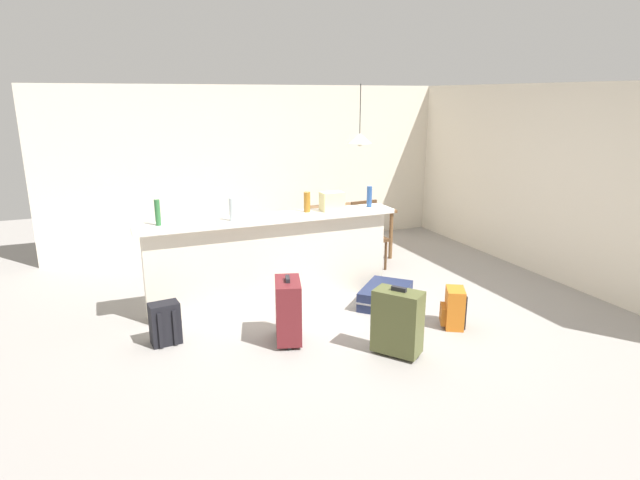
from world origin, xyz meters
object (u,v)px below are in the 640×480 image
object	(u,v)px
bottle_blue	(369,197)
suitcase_upright_maroon	(288,310)
bottle_clear	(233,209)
grocery_bag	(332,201)
dining_chair_near_partition	(367,231)
backpack_black	(165,324)
bottle_amber	(307,202)
pendant_lamp	(360,138)
suitcase_flat_navy	(386,296)
backpack_orange	(454,309)
bottle_green	(158,213)
suitcase_upright_olive	(397,321)
dining_table	(351,214)

from	to	relation	value
bottle_blue	suitcase_upright_maroon	xyz separation A→B (m)	(-1.41, -1.04, -0.84)
bottle_clear	grocery_bag	bearing A→B (deg)	3.25
dining_chair_near_partition	backpack_black	distance (m)	3.24
suitcase_upright_maroon	bottle_amber	bearing A→B (deg)	60.01
bottle_blue	grocery_bag	world-z (taller)	bottle_blue
bottle_clear	suitcase_upright_maroon	world-z (taller)	bottle_clear
bottle_amber	suitcase_upright_maroon	xyz separation A→B (m)	(-0.61, -1.06, -0.83)
pendant_lamp	backpack_black	world-z (taller)	pendant_lamp
suitcase_upright_maroon	suitcase_flat_navy	bearing A→B (deg)	18.61
bottle_blue	suitcase_upright_maroon	size ratio (longest dim) A/B	0.38
dining_chair_near_partition	backpack_orange	bearing A→B (deg)	-92.28
suitcase_upright_maroon	backpack_orange	bearing A→B (deg)	-11.31
bottle_green	suitcase_upright_maroon	world-z (taller)	bottle_green
bottle_clear	suitcase_upright_olive	xyz separation A→B (m)	(1.13, -1.59, -0.84)
backpack_orange	grocery_bag	bearing A→B (deg)	120.53
dining_table	suitcase_flat_navy	world-z (taller)	dining_table
pendant_lamp	backpack_black	distance (m)	3.87
pendant_lamp	bottle_amber	bearing A→B (deg)	-136.13
bottle_blue	grocery_bag	bearing A→B (deg)	-177.43
suitcase_flat_navy	suitcase_upright_maroon	distance (m)	1.44
bottle_green	backpack_black	size ratio (longest dim) A/B	0.65
bottle_amber	backpack_orange	size ratio (longest dim) A/B	0.56
suitcase_flat_navy	suitcase_upright_olive	size ratio (longest dim) A/B	1.25
bottle_clear	grocery_bag	distance (m)	1.20
bottle_blue	suitcase_upright_olive	world-z (taller)	bottle_blue
bottle_clear	suitcase_upright_maroon	distance (m)	1.29
dining_table	pendant_lamp	distance (m)	1.12
backpack_orange	suitcase_flat_navy	bearing A→B (deg)	114.39
bottle_clear	pendant_lamp	bearing A→B (deg)	31.64
bottle_green	pendant_lamp	bearing A→B (deg)	22.99
dining_table	backpack_orange	size ratio (longest dim) A/B	2.62
bottle_amber	grocery_bag	world-z (taller)	bottle_amber
bottle_amber	dining_chair_near_partition	distance (m)	1.53
bottle_blue	dining_chair_near_partition	xyz separation A→B (m)	(0.38, 0.76, -0.65)
dining_table	suitcase_upright_maroon	bearing A→B (deg)	-127.58
bottle_clear	suitcase_flat_navy	world-z (taller)	bottle_clear
bottle_clear	backpack_black	distance (m)	1.38
dining_table	pendant_lamp	world-z (taller)	pendant_lamp
dining_table	dining_chair_near_partition	distance (m)	0.56
bottle_blue	dining_table	world-z (taller)	bottle_blue
dining_chair_near_partition	backpack_black	world-z (taller)	dining_chair_near_partition
bottle_amber	suitcase_flat_navy	size ratio (longest dim) A/B	0.28
dining_chair_near_partition	suitcase_upright_olive	distance (m)	2.62
bottle_green	suitcase_flat_navy	bearing A→B (deg)	-13.74
bottle_amber	bottle_green	bearing A→B (deg)	-179.43
bottle_blue	dining_table	distance (m)	1.46
bottle_green	backpack_orange	bearing A→B (deg)	-26.58
dining_chair_near_partition	bottle_clear	bearing A→B (deg)	-157.72
dining_chair_near_partition	suitcase_flat_navy	world-z (taller)	dining_chair_near_partition
bottle_clear	bottle_blue	bearing A→B (deg)	3.05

